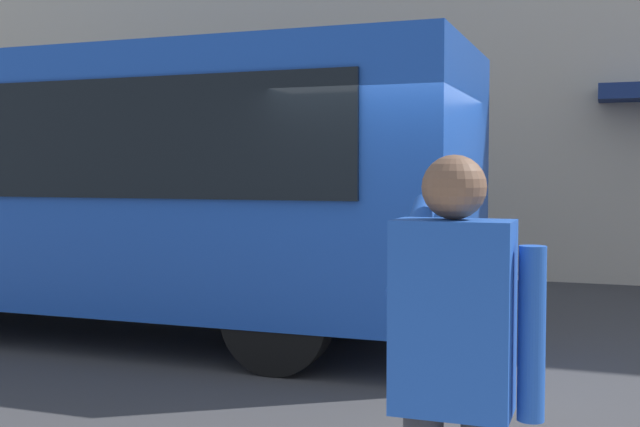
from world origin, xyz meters
name	(u,v)px	position (x,y,z in m)	size (l,w,h in m)	color
ground_plane	(431,371)	(0.00, 0.00, 0.00)	(60.00, 60.00, 0.00)	#38383A
red_bus	(70,181)	(4.28, -0.52, 1.68)	(9.05, 2.54, 3.08)	#1947AD
pedestrian_photographer	(454,362)	(-0.99, 4.29, 1.14)	(0.53, 0.52, 1.70)	#2D2D33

